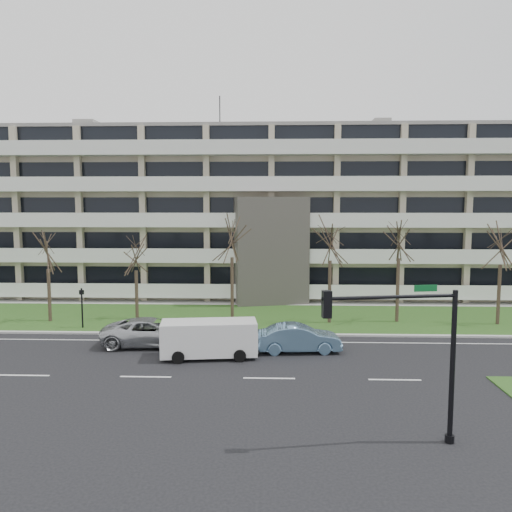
{
  "coord_description": "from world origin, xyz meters",
  "views": [
    {
      "loc": [
        0.18,
        -23.29,
        8.27
      ],
      "look_at": [
        -0.98,
        10.0,
        4.92
      ],
      "focal_mm": 35.0,
      "sensor_mm": 36.0,
      "label": 1
    }
  ],
  "objects_px": {
    "silver_pickup": "(152,332)",
    "pedestrian_signal": "(82,303)",
    "white_van": "(210,336)",
    "traffic_signal": "(410,343)",
    "blue_sedan": "(299,338)"
  },
  "relations": [
    {
      "from": "traffic_signal",
      "to": "pedestrian_signal",
      "type": "height_order",
      "value": "traffic_signal"
    },
    {
      "from": "silver_pickup",
      "to": "pedestrian_signal",
      "type": "height_order",
      "value": "pedestrian_signal"
    },
    {
      "from": "silver_pickup",
      "to": "white_van",
      "type": "relative_size",
      "value": 1.08
    },
    {
      "from": "silver_pickup",
      "to": "blue_sedan",
      "type": "height_order",
      "value": "silver_pickup"
    },
    {
      "from": "pedestrian_signal",
      "to": "traffic_signal",
      "type": "bearing_deg",
      "value": -18.82
    },
    {
      "from": "blue_sedan",
      "to": "white_van",
      "type": "xyz_separation_m",
      "value": [
        -4.88,
        -1.22,
        0.42
      ]
    },
    {
      "from": "silver_pickup",
      "to": "white_van",
      "type": "bearing_deg",
      "value": -124.13
    },
    {
      "from": "blue_sedan",
      "to": "white_van",
      "type": "relative_size",
      "value": 0.88
    },
    {
      "from": "white_van",
      "to": "pedestrian_signal",
      "type": "relative_size",
      "value": 1.96
    },
    {
      "from": "silver_pickup",
      "to": "traffic_signal",
      "type": "distance_m",
      "value": 17.14
    },
    {
      "from": "blue_sedan",
      "to": "white_van",
      "type": "height_order",
      "value": "white_van"
    },
    {
      "from": "silver_pickup",
      "to": "white_van",
      "type": "height_order",
      "value": "white_van"
    },
    {
      "from": "silver_pickup",
      "to": "pedestrian_signal",
      "type": "xyz_separation_m",
      "value": [
        -5.72,
        3.97,
        0.94
      ]
    },
    {
      "from": "silver_pickup",
      "to": "blue_sedan",
      "type": "xyz_separation_m",
      "value": [
        8.66,
        -1.0,
        -0.02
      ]
    },
    {
      "from": "silver_pickup",
      "to": "traffic_signal",
      "type": "xyz_separation_m",
      "value": [
        11.85,
        -12.06,
        2.83
      ]
    }
  ]
}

